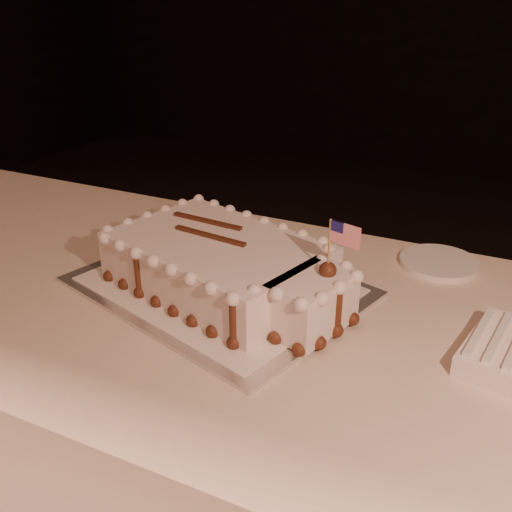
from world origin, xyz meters
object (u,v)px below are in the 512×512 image
at_px(banquet_table, 258,460).
at_px(side_plate, 439,263).
at_px(sheet_cake, 228,267).
at_px(cake_board, 218,286).

relative_size(banquet_table, side_plate, 14.98).
bearing_deg(sheet_cake, side_plate, 40.16).
xyz_separation_m(cake_board, side_plate, (0.37, 0.28, 0.00)).
relative_size(sheet_cake, side_plate, 3.18).
height_order(banquet_table, sheet_cake, sheet_cake).
bearing_deg(cake_board, banquet_table, -0.51).
xyz_separation_m(banquet_table, cake_board, (-0.10, 0.03, 0.38)).
bearing_deg(banquet_table, cake_board, 162.86).
bearing_deg(sheet_cake, cake_board, 163.63).
bearing_deg(banquet_table, sheet_cake, 162.58).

